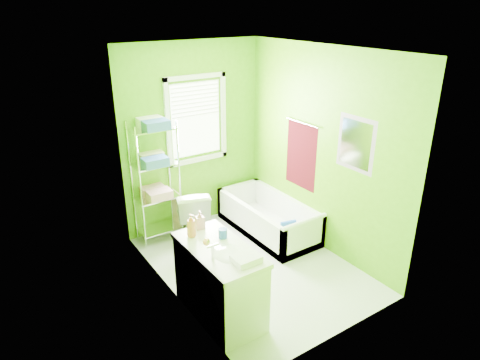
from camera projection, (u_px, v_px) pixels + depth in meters
ground at (252, 265)px, 5.34m from camera, size 2.90×2.90×0.00m
room_envelope at (254, 148)px, 4.75m from camera, size 2.14×2.94×2.62m
window at (196, 115)px, 5.84m from camera, size 0.92×0.05×1.22m
door at (222, 260)px, 3.66m from camera, size 0.09×0.80×2.00m
right_wall_decor at (321, 151)px, 5.35m from camera, size 0.04×1.48×1.17m
bathtub at (269, 222)px, 6.06m from camera, size 0.73×1.56×0.50m
toilet at (191, 213)px, 5.81m from camera, size 0.65×0.85×0.77m
vanity at (220, 279)px, 4.36m from camera, size 0.55×1.07×1.06m
wire_shelf_unit at (156, 168)px, 5.58m from camera, size 0.58×0.46×1.70m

